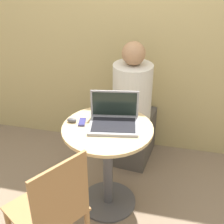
% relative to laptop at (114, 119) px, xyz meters
% --- Properties ---
extents(ground_plane, '(12.00, 12.00, 0.00)m').
position_rel_laptop_xyz_m(ground_plane, '(-0.03, -0.05, -0.77)').
color(ground_plane, '#7F6B56').
extents(back_wall, '(7.00, 0.05, 2.60)m').
position_rel_laptop_xyz_m(back_wall, '(-0.03, 0.87, 0.53)').
color(back_wall, tan).
rests_on(back_wall, ground_plane).
extents(round_table, '(0.65, 0.65, 0.72)m').
position_rel_laptop_xyz_m(round_table, '(-0.03, -0.05, -0.28)').
color(round_table, '#4C4C51').
rests_on(round_table, ground_plane).
extents(laptop, '(0.39, 0.31, 0.23)m').
position_rel_laptop_xyz_m(laptop, '(0.00, 0.00, 0.00)').
color(laptop, gray).
rests_on(laptop, round_table).
extents(cell_phone, '(0.06, 0.11, 0.02)m').
position_rel_laptop_xyz_m(cell_phone, '(-0.23, -0.03, -0.04)').
color(cell_phone, navy).
rests_on(cell_phone, round_table).
extents(computer_mouse, '(0.07, 0.04, 0.03)m').
position_rel_laptop_xyz_m(computer_mouse, '(-0.30, -0.04, -0.03)').
color(computer_mouse, '#4C4C51').
rests_on(computer_mouse, round_table).
extents(chair_empty, '(0.55, 0.55, 0.89)m').
position_rel_laptop_xyz_m(chair_empty, '(-0.24, -0.64, -0.31)').
color(chair_empty, '#9E7042').
rests_on(chair_empty, ground_plane).
extents(person_seated, '(0.37, 0.53, 1.19)m').
position_rel_laptop_xyz_m(person_seated, '(0.05, 0.55, -0.27)').
color(person_seated, '#4C4742').
rests_on(person_seated, ground_plane).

